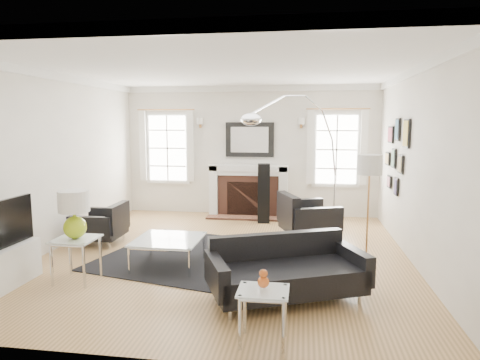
% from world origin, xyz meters
% --- Properties ---
extents(floor, '(6.00, 6.00, 0.00)m').
position_xyz_m(floor, '(0.00, 0.00, 0.00)').
color(floor, olive).
rests_on(floor, ground).
extents(back_wall, '(5.50, 0.04, 2.80)m').
position_xyz_m(back_wall, '(0.00, 3.00, 1.40)').
color(back_wall, silver).
rests_on(back_wall, floor).
extents(front_wall, '(5.50, 0.04, 2.80)m').
position_xyz_m(front_wall, '(0.00, -3.00, 1.40)').
color(front_wall, silver).
rests_on(front_wall, floor).
extents(left_wall, '(0.04, 6.00, 2.80)m').
position_xyz_m(left_wall, '(-2.75, 0.00, 1.40)').
color(left_wall, silver).
rests_on(left_wall, floor).
extents(right_wall, '(0.04, 6.00, 2.80)m').
position_xyz_m(right_wall, '(2.75, 0.00, 1.40)').
color(right_wall, silver).
rests_on(right_wall, floor).
extents(ceiling, '(5.50, 6.00, 0.02)m').
position_xyz_m(ceiling, '(0.00, 0.00, 2.80)').
color(ceiling, white).
rests_on(ceiling, back_wall).
extents(crown_molding, '(5.50, 6.00, 0.12)m').
position_xyz_m(crown_molding, '(0.00, 0.00, 2.74)').
color(crown_molding, white).
rests_on(crown_molding, back_wall).
extents(fireplace, '(1.70, 0.69, 1.11)m').
position_xyz_m(fireplace, '(0.00, 2.79, 0.54)').
color(fireplace, white).
rests_on(fireplace, floor).
extents(mantel_mirror, '(1.05, 0.07, 0.75)m').
position_xyz_m(mantel_mirror, '(0.00, 2.95, 1.65)').
color(mantel_mirror, black).
rests_on(mantel_mirror, back_wall).
extents(window_left, '(1.24, 0.15, 1.62)m').
position_xyz_m(window_left, '(-1.85, 2.95, 1.46)').
color(window_left, white).
rests_on(window_left, back_wall).
extents(window_right, '(1.24, 0.15, 1.62)m').
position_xyz_m(window_right, '(1.85, 2.95, 1.46)').
color(window_right, white).
rests_on(window_right, back_wall).
extents(gallery_wall, '(0.04, 1.73, 1.29)m').
position_xyz_m(gallery_wall, '(2.72, 1.30, 1.53)').
color(gallery_wall, black).
rests_on(gallery_wall, right_wall).
extents(tv_unit, '(0.35, 1.00, 1.09)m').
position_xyz_m(tv_unit, '(-2.44, -1.70, 0.33)').
color(tv_unit, white).
rests_on(tv_unit, floor).
extents(area_rug, '(3.40, 3.03, 0.01)m').
position_xyz_m(area_rug, '(-0.25, -0.19, 0.01)').
color(area_rug, black).
rests_on(area_rug, floor).
extents(sofa, '(1.94, 1.43, 0.58)m').
position_xyz_m(sofa, '(0.99, -1.52, 0.31)').
color(sofa, black).
rests_on(sofa, floor).
extents(armchair_left, '(0.76, 0.84, 0.56)m').
position_xyz_m(armchair_left, '(-2.14, 0.32, 0.31)').
color(armchair_left, black).
rests_on(armchair_left, floor).
extents(armchair_right, '(1.15, 1.21, 0.66)m').
position_xyz_m(armchair_right, '(1.22, 1.12, 0.37)').
color(armchair_right, black).
rests_on(armchair_right, floor).
extents(coffee_table, '(0.90, 0.90, 0.40)m').
position_xyz_m(coffee_table, '(-0.69, -0.66, 0.37)').
color(coffee_table, silver).
rests_on(coffee_table, floor).
extents(side_table_left, '(0.51, 0.51, 0.56)m').
position_xyz_m(side_table_left, '(-1.67, -1.38, 0.45)').
color(side_table_left, silver).
rests_on(side_table_left, floor).
extents(nesting_table, '(0.46, 0.39, 0.51)m').
position_xyz_m(nesting_table, '(0.83, -2.58, 0.40)').
color(nesting_table, silver).
rests_on(nesting_table, floor).
extents(gourd_lamp, '(0.38, 0.38, 0.61)m').
position_xyz_m(gourd_lamp, '(-1.67, -1.38, 0.91)').
color(gourd_lamp, '#A5C318').
rests_on(gourd_lamp, side_table_left).
extents(orange_vase, '(0.11, 0.11, 0.17)m').
position_xyz_m(orange_vase, '(0.83, -2.58, 0.61)').
color(orange_vase, '#B94D17').
rests_on(orange_vase, nesting_table).
extents(arc_floor_lamp, '(1.85, 1.71, 2.62)m').
position_xyz_m(arc_floor_lamp, '(1.03, 1.69, 1.41)').
color(arc_floor_lamp, silver).
rests_on(arc_floor_lamp, floor).
extents(stick_floor_lamp, '(0.32, 0.32, 1.60)m').
position_xyz_m(stick_floor_lamp, '(2.03, -0.52, 1.39)').
color(stick_floor_lamp, '#B4793E').
rests_on(stick_floor_lamp, floor).
extents(speaker_tower, '(0.27, 0.27, 1.20)m').
position_xyz_m(speaker_tower, '(0.38, 2.23, 0.60)').
color(speaker_tower, black).
rests_on(speaker_tower, floor).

